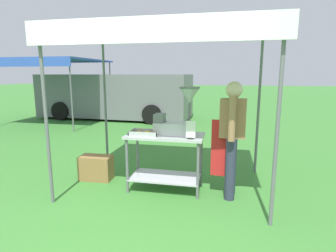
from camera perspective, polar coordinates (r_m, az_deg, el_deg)
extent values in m
plane|color=#3D7F33|center=(8.68, 5.12, -0.60)|extent=(70.00, 70.00, 0.00)
cylinder|color=slate|center=(3.82, -24.04, 1.23)|extent=(0.04, 0.04, 2.26)
cylinder|color=slate|center=(3.15, 21.82, -0.45)|extent=(0.04, 0.04, 2.26)
cylinder|color=slate|center=(5.35, -12.92, 4.36)|extent=(0.04, 0.04, 2.26)
cylinder|color=slate|center=(4.89, 18.33, 3.51)|extent=(0.04, 0.04, 2.26)
cube|color=white|center=(4.07, -0.15, 19.03)|extent=(2.99, 1.98, 0.05)
cube|color=white|center=(3.11, -4.11, 19.07)|extent=(2.99, 0.02, 0.24)
cube|color=#B7B7BC|center=(3.98, -0.59, -2.02)|extent=(1.12, 0.58, 0.04)
cube|color=#B7B7BC|center=(4.17, -0.57, -10.53)|extent=(1.03, 0.54, 0.02)
cylinder|color=slate|center=(4.01, -8.52, -8.29)|extent=(0.04, 0.04, 0.80)
cylinder|color=slate|center=(3.79, 6.23, -9.36)|extent=(0.04, 0.04, 0.80)
cylinder|color=slate|center=(4.45, -6.34, -6.32)|extent=(0.04, 0.04, 0.80)
cylinder|color=slate|center=(4.25, 6.89, -7.14)|extent=(0.04, 0.04, 0.80)
cube|color=#B7B7BC|center=(3.94, -4.81, -1.83)|extent=(0.42, 0.27, 0.01)
cube|color=#B7B7BC|center=(3.81, -5.36, -1.71)|extent=(0.42, 0.01, 0.06)
cube|color=#B7B7BC|center=(4.05, -4.31, -0.96)|extent=(0.42, 0.01, 0.06)
cube|color=#B7B7BC|center=(3.99, -7.62, -1.19)|extent=(0.01, 0.27, 0.06)
cube|color=#B7B7BC|center=(3.88, -1.93, -1.45)|extent=(0.01, 0.27, 0.06)
torus|color=gold|center=(3.98, -4.50, -1.40)|extent=(0.11, 0.11, 0.03)
torus|color=gold|center=(3.97, -6.98, -1.49)|extent=(0.12, 0.12, 0.03)
torus|color=gold|center=(4.03, -6.03, -1.27)|extent=(0.13, 0.13, 0.03)
torus|color=gold|center=(3.87, -5.34, -1.75)|extent=(0.09, 0.09, 0.03)
torus|color=gold|center=(3.95, -2.84, -1.46)|extent=(0.12, 0.12, 0.03)
torus|color=gold|center=(3.83, -3.50, -1.85)|extent=(0.13, 0.13, 0.03)
torus|color=gold|center=(3.87, -4.18, -1.34)|extent=(0.11, 0.11, 0.03)
cube|color=#B7B7BC|center=(3.94, 1.24, -0.55)|extent=(0.56, 0.28, 0.18)
cube|color=slate|center=(3.96, -1.74, 1.70)|extent=(0.14, 0.22, 0.12)
cylinder|color=slate|center=(3.87, 4.46, 2.69)|extent=(0.04, 0.04, 0.28)
cone|color=#B7B7BC|center=(3.84, 4.52, 6.28)|extent=(0.27, 0.27, 0.20)
cylinder|color=slate|center=(3.83, 4.54, 7.96)|extent=(0.28, 0.28, 0.02)
cube|color=black|center=(3.71, 4.72, -2.58)|extent=(0.08, 0.05, 0.02)
cube|color=white|center=(3.69, 4.75, -0.71)|extent=(0.13, 0.01, 0.23)
cylinder|color=#2D3347|center=(3.85, 12.84, -8.81)|extent=(0.14, 0.14, 0.86)
cylinder|color=#2D3347|center=(4.04, 13.03, -7.88)|extent=(0.14, 0.14, 0.86)
cube|color=#9E704C|center=(3.78, 13.37, 1.60)|extent=(0.36, 0.25, 0.52)
cube|color=red|center=(3.88, 11.32, -4.61)|extent=(0.32, 0.05, 0.80)
cylinder|color=#9E704C|center=(3.56, 13.19, 1.48)|extent=(0.10, 0.10, 0.58)
cylinder|color=#9E704C|center=(4.00, 13.57, 2.45)|extent=(0.10, 0.10, 0.58)
sphere|color=beige|center=(3.74, 13.63, 7.35)|extent=(0.22, 0.22, 0.22)
cube|color=olive|center=(4.67, -14.72, -8.40)|extent=(0.53, 0.31, 0.40)
cube|color=slate|center=(10.89, -10.95, 6.28)|extent=(5.87, 2.15, 1.60)
cube|color=#1E2833|center=(12.00, -20.93, 8.09)|extent=(0.17, 1.62, 0.70)
cylinder|color=black|center=(11.05, -21.39, 2.93)|extent=(0.69, 0.27, 0.68)
cylinder|color=black|center=(12.60, -16.49, 4.11)|extent=(0.69, 0.27, 0.68)
cylinder|color=black|center=(9.43, -3.32, 2.43)|extent=(0.69, 0.27, 0.68)
cylinder|color=black|center=(11.20, -0.44, 3.77)|extent=(0.69, 0.27, 0.68)
cylinder|color=slate|center=(8.59, -19.47, 5.96)|extent=(0.04, 0.04, 2.15)
cylinder|color=slate|center=(12.58, -24.37, 6.95)|extent=(0.04, 0.04, 2.15)
cylinder|color=slate|center=(11.11, -11.86, 7.29)|extent=(0.04, 0.04, 2.15)
cube|color=blue|center=(10.57, -22.82, 12.50)|extent=(3.15, 3.04, 0.05)
cube|color=blue|center=(9.35, -28.07, 11.60)|extent=(3.15, 0.02, 0.24)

